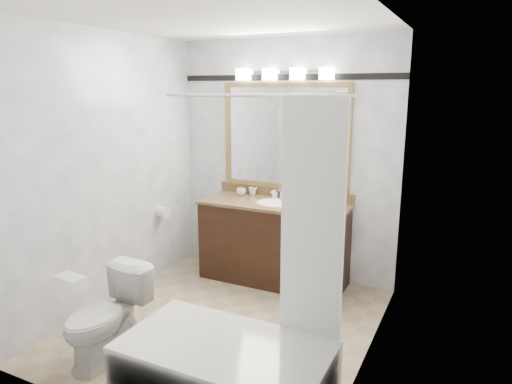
# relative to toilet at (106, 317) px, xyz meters

# --- Properties ---
(room) EXTENTS (2.42, 2.62, 2.52)m
(room) POSITION_rel_toilet_xyz_m (0.53, 0.84, 0.91)
(room) COLOR tan
(room) RESTS_ON ground
(vanity) EXTENTS (1.53, 0.58, 0.97)m
(vanity) POSITION_rel_toilet_xyz_m (0.53, 1.86, 0.10)
(vanity) COLOR black
(vanity) RESTS_ON ground
(mirror) EXTENTS (1.40, 0.04, 1.10)m
(mirror) POSITION_rel_toilet_xyz_m (0.53, 2.12, 1.16)
(mirror) COLOR olive
(mirror) RESTS_ON room
(vanity_light_bar) EXTENTS (1.02, 0.14, 0.12)m
(vanity_light_bar) POSITION_rel_toilet_xyz_m (0.53, 2.07, 1.79)
(vanity_light_bar) COLOR silver
(vanity_light_bar) RESTS_ON room
(accent_stripe) EXTENTS (2.40, 0.01, 0.06)m
(accent_stripe) POSITION_rel_toilet_xyz_m (0.53, 2.13, 1.76)
(accent_stripe) COLOR black
(accent_stripe) RESTS_ON room
(bathtub) EXTENTS (1.30, 0.75, 1.96)m
(bathtub) POSITION_rel_toilet_xyz_m (1.09, -0.06, -0.06)
(bathtub) COLOR white
(bathtub) RESTS_ON ground
(tp_roll) EXTENTS (0.11, 0.12, 0.12)m
(tp_roll) POSITION_rel_toilet_xyz_m (-0.61, 1.50, 0.36)
(tp_roll) COLOR white
(tp_roll) RESTS_ON room
(toilet) EXTENTS (0.43, 0.70, 0.69)m
(toilet) POSITION_rel_toilet_xyz_m (0.00, 0.00, 0.00)
(toilet) COLOR white
(toilet) RESTS_ON ground
(tissue_box) EXTENTS (0.22, 0.13, 0.09)m
(tissue_box) POSITION_rel_toilet_xyz_m (0.00, -0.28, 0.39)
(tissue_box) COLOR white
(tissue_box) RESTS_ON toilet
(coffee_maker) EXTENTS (0.16, 0.20, 0.31)m
(coffee_maker) POSITION_rel_toilet_xyz_m (1.00, 1.87, 0.66)
(coffee_maker) COLOR black
(coffee_maker) RESTS_ON vanity
(cup_left) EXTENTS (0.10, 0.10, 0.08)m
(cup_left) POSITION_rel_toilet_xyz_m (0.08, 2.00, 0.55)
(cup_left) COLOR white
(cup_left) RESTS_ON vanity
(cup_right) EXTENTS (0.10, 0.10, 0.08)m
(cup_right) POSITION_rel_toilet_xyz_m (0.18, 2.07, 0.55)
(cup_right) COLOR white
(cup_right) RESTS_ON vanity
(soap_bottle_a) EXTENTS (0.06, 0.06, 0.10)m
(soap_bottle_a) POSITION_rel_toilet_xyz_m (0.46, 2.04, 0.55)
(soap_bottle_a) COLOR white
(soap_bottle_a) RESTS_ON vanity
(soap_bar) EXTENTS (0.08, 0.07, 0.02)m
(soap_bar) POSITION_rel_toilet_xyz_m (0.68, 1.97, 0.52)
(soap_bar) COLOR beige
(soap_bar) RESTS_ON vanity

